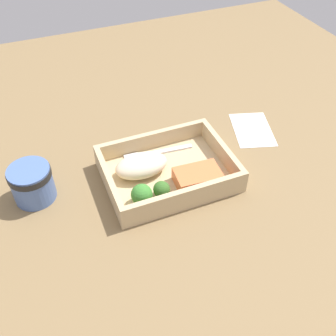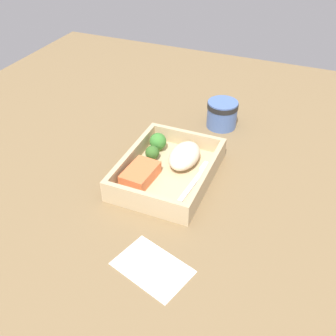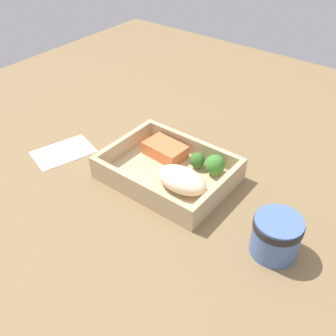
% 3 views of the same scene
% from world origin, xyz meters
% --- Properties ---
extents(ground_plane, '(1.60, 1.60, 0.02)m').
position_xyz_m(ground_plane, '(0.00, 0.00, -0.01)').
color(ground_plane, olive).
extents(takeout_tray, '(0.27, 0.20, 0.01)m').
position_xyz_m(takeout_tray, '(0.00, 0.00, 0.01)').
color(takeout_tray, tan).
rests_on(takeout_tray, ground_plane).
extents(tray_rim, '(0.27, 0.20, 0.04)m').
position_xyz_m(tray_rim, '(0.00, 0.00, 0.03)').
color(tray_rim, tan).
rests_on(tray_rim, takeout_tray).
extents(salmon_fillet, '(0.10, 0.07, 0.03)m').
position_xyz_m(salmon_fillet, '(-0.05, 0.05, 0.03)').
color(salmon_fillet, orange).
rests_on(salmon_fillet, takeout_tray).
extents(mashed_potatoes, '(0.11, 0.07, 0.04)m').
position_xyz_m(mashed_potatoes, '(0.05, -0.02, 0.03)').
color(mashed_potatoes, beige).
rests_on(mashed_potatoes, takeout_tray).
extents(broccoli_floret_1, '(0.04, 0.04, 0.05)m').
position_xyz_m(broccoli_floret_1, '(0.08, 0.06, 0.04)').
color(broccoli_floret_1, '#87AE59').
rests_on(broccoli_floret_1, takeout_tray).
extents(broccoli_floret_2, '(0.03, 0.03, 0.04)m').
position_xyz_m(broccoli_floret_2, '(0.04, 0.06, 0.03)').
color(broccoli_floret_2, '#84A965').
rests_on(broccoli_floret_2, takeout_tray).
extents(fork, '(0.16, 0.03, 0.00)m').
position_xyz_m(fork, '(0.01, -0.07, 0.01)').
color(fork, silver).
rests_on(fork, takeout_tray).
extents(paper_cup, '(0.09, 0.09, 0.08)m').
position_xyz_m(paper_cup, '(0.27, -0.05, 0.04)').
color(paper_cup, '#4D6CAD').
rests_on(paper_cup, ground_plane).
extents(receipt_slip, '(0.13, 0.16, 0.00)m').
position_xyz_m(receipt_slip, '(-0.26, -0.08, 0.00)').
color(receipt_slip, white).
rests_on(receipt_slip, ground_plane).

